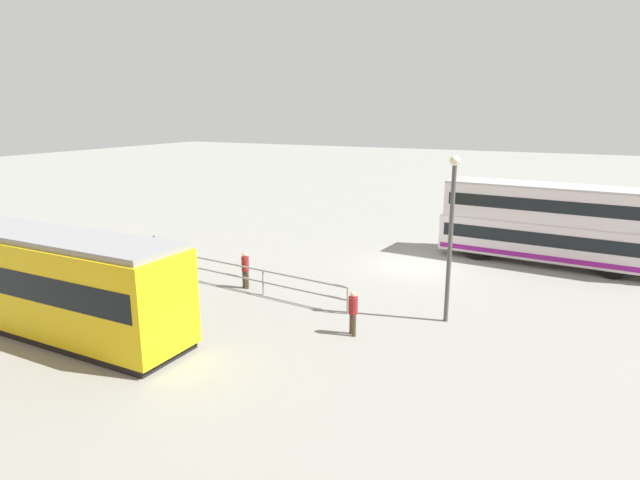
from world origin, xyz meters
TOP-DOWN VIEW (x-y plane):
  - ground_plane at (0.00, 0.00)m, footprint 160.00×160.00m
  - double_decker_bus at (-5.85, -3.48)m, footprint 10.75×3.43m
  - tram_yellow at (10.26, 13.19)m, footprint 13.60×2.78m
  - pedestrian_near_railing at (5.56, 6.45)m, footprint 0.39×0.39m
  - pedestrian_crossing at (-0.52, 8.94)m, footprint 0.45×0.45m
  - pedestrian_railing at (4.43, 6.82)m, footprint 8.11×0.95m
  - info_sign at (9.39, 7.75)m, footprint 1.22×0.12m
  - street_lamp at (-3.07, 6.28)m, footprint 0.36×0.36m

SIDE VIEW (x-z plane):
  - ground_plane at x=0.00m, z-range 0.00..0.00m
  - pedestrian_railing at x=4.43m, z-range 0.20..1.28m
  - pedestrian_crossing at x=-0.52m, z-range 0.11..1.69m
  - pedestrian_near_railing at x=5.56m, z-range 0.12..1.74m
  - info_sign at x=9.39m, z-range 0.44..2.65m
  - tram_yellow at x=10.26m, z-range 0.07..3.58m
  - double_decker_bus at x=-5.85m, z-range 0.04..3.99m
  - street_lamp at x=-3.07m, z-range 0.56..6.56m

